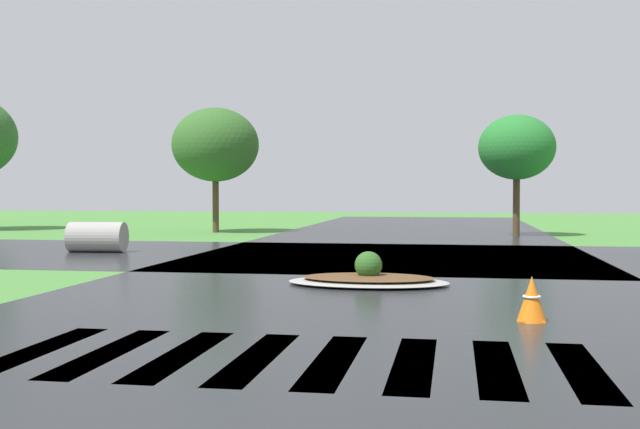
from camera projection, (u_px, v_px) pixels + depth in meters
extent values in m
cube|color=#232628|center=(356.00, 293.00, 14.70)|extent=(11.50, 80.00, 0.01)
cube|color=#232628|center=(391.00, 256.00, 22.69)|extent=(90.00, 10.35, 0.01)
cube|color=white|center=(39.00, 350.00, 9.58)|extent=(0.45, 2.91, 0.01)
cube|color=white|center=(109.00, 352.00, 9.43)|extent=(0.45, 2.91, 0.01)
cube|color=white|center=(182.00, 355.00, 9.28)|extent=(0.45, 2.91, 0.01)
cube|color=white|center=(256.00, 357.00, 9.13)|extent=(0.45, 2.91, 0.01)
cube|color=white|center=(334.00, 360.00, 8.98)|extent=(0.45, 2.91, 0.01)
cube|color=white|center=(414.00, 363.00, 8.83)|extent=(0.45, 2.91, 0.01)
cube|color=white|center=(496.00, 366.00, 8.68)|extent=(0.45, 2.91, 0.01)
cube|color=white|center=(582.00, 369.00, 8.53)|extent=(0.45, 2.91, 0.01)
ellipsoid|color=#9E9B93|center=(368.00, 282.00, 16.05)|extent=(3.26, 1.98, 0.12)
ellipsoid|color=brown|center=(368.00, 277.00, 16.05)|extent=(2.68, 1.63, 0.10)
sphere|color=#2D6023|center=(368.00, 265.00, 16.04)|extent=(0.56, 0.56, 0.56)
cylinder|color=#9E9B93|center=(97.00, 237.00, 24.26)|extent=(1.76, 1.05, 0.93)
cone|color=orange|center=(532.00, 299.00, 11.59)|extent=(0.43, 0.43, 0.67)
torus|color=white|center=(532.00, 297.00, 11.59)|extent=(0.26, 0.26, 0.04)
cube|color=orange|center=(532.00, 321.00, 11.60)|extent=(0.36, 0.36, 0.03)
cylinder|color=#4C3823|center=(216.00, 204.00, 35.17)|extent=(0.28, 0.28, 2.54)
ellipsoid|color=#326126|center=(215.00, 145.00, 35.08)|extent=(3.84, 3.84, 3.27)
cylinder|color=#4C3823|center=(516.00, 205.00, 32.44)|extent=(0.28, 0.28, 2.54)
ellipsoid|color=#26752D|center=(517.00, 147.00, 32.36)|extent=(3.11, 3.11, 2.64)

